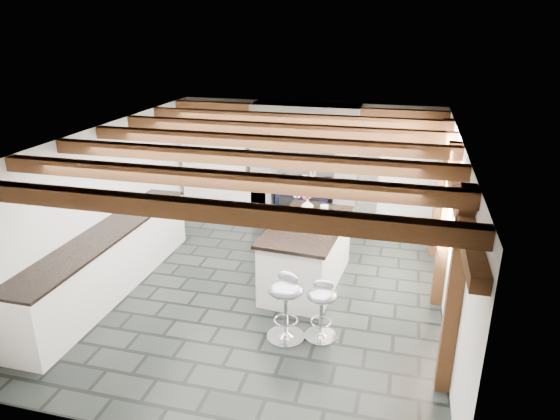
% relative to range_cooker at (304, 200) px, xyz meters
% --- Properties ---
extents(ground, '(6.00, 6.00, 0.00)m').
position_rel_range_cooker_xyz_m(ground, '(0.00, -2.68, -0.47)').
color(ground, black).
rests_on(ground, ground).
extents(room_shell, '(6.00, 6.03, 6.00)m').
position_rel_range_cooker_xyz_m(room_shell, '(-0.61, -1.26, 0.60)').
color(room_shell, white).
rests_on(room_shell, ground).
extents(range_cooker, '(1.00, 0.63, 0.99)m').
position_rel_range_cooker_xyz_m(range_cooker, '(0.00, 0.00, 0.00)').
color(range_cooker, black).
rests_on(range_cooker, ground).
extents(kitchen_island, '(1.15, 1.99, 1.27)m').
position_rel_range_cooker_xyz_m(kitchen_island, '(0.54, -2.36, 0.02)').
color(kitchen_island, white).
rests_on(kitchen_island, ground).
extents(bar_stool_near, '(0.41, 0.41, 0.77)m').
position_rel_range_cooker_xyz_m(bar_stool_near, '(0.99, -3.69, 0.01)').
color(bar_stool_near, silver).
rests_on(bar_stool_near, ground).
extents(bar_stool_far, '(0.56, 0.56, 0.88)m').
position_rel_range_cooker_xyz_m(bar_stool_far, '(0.58, -3.81, 0.08)').
color(bar_stool_far, silver).
rests_on(bar_stool_far, ground).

